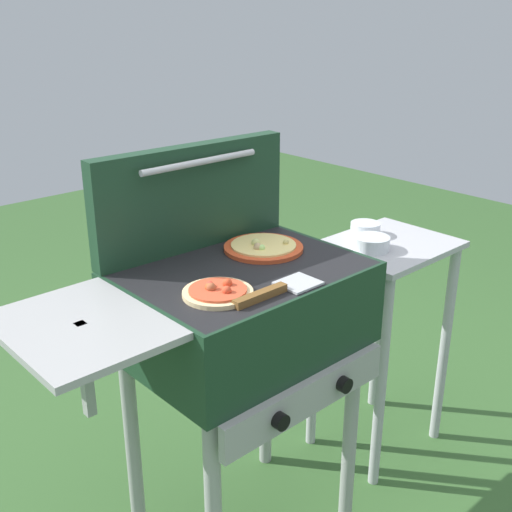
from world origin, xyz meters
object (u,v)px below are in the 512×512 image
(grill, at_px, (240,317))
(spatula, at_px, (276,290))
(pizza_pepperoni, at_px, (218,292))
(topping_bowl_far, at_px, (365,229))
(topping_bowl_near, at_px, (371,244))
(pizza_cheese, at_px, (263,247))
(prep_table, at_px, (383,306))

(grill, bearing_deg, spatula, -100.45)
(pizza_pepperoni, distance_m, topping_bowl_far, 0.85)
(grill, xyz_separation_m, topping_bowl_near, (0.58, 0.00, 0.07))
(grill, height_order, pizza_cheese, pizza_cheese)
(pizza_pepperoni, height_order, pizza_cheese, same)
(spatula, height_order, topping_bowl_far, spatula)
(topping_bowl_near, xyz_separation_m, topping_bowl_far, (0.10, 0.10, 0.00))
(pizza_cheese, xyz_separation_m, prep_table, (0.53, -0.06, -0.34))
(topping_bowl_near, bearing_deg, topping_bowl_far, 46.63)
(pizza_pepperoni, height_order, spatula, pizza_pepperoni)
(grill, distance_m, prep_table, 0.70)
(pizza_cheese, relative_size, spatula, 0.88)
(grill, distance_m, topping_bowl_far, 0.69)
(topping_bowl_near, bearing_deg, prep_table, -0.30)
(spatula, bearing_deg, pizza_pepperoni, 142.91)
(grill, relative_size, topping_bowl_far, 9.18)
(spatula, xyz_separation_m, topping_bowl_far, (0.71, 0.28, -0.08))
(prep_table, distance_m, topping_bowl_near, 0.27)
(pizza_pepperoni, relative_size, pizza_cheese, 0.76)
(topping_bowl_near, relative_size, topping_bowl_far, 1.14)
(pizza_pepperoni, bearing_deg, pizza_cheese, 27.36)
(pizza_pepperoni, xyz_separation_m, pizza_cheese, (0.29, 0.15, -0.00))
(grill, xyz_separation_m, spatula, (-0.03, -0.18, 0.15))
(grill, height_order, prep_table, grill)
(pizza_cheese, bearing_deg, spatula, -126.83)
(topping_bowl_near, bearing_deg, grill, -179.52)
(pizza_pepperoni, bearing_deg, topping_bowl_near, 7.33)
(spatula, relative_size, topping_bowl_near, 2.17)
(pizza_cheese, distance_m, topping_bowl_far, 0.54)
(grill, distance_m, pizza_pepperoni, 0.23)
(prep_table, bearing_deg, grill, -179.63)
(grill, bearing_deg, pizza_cheese, 23.28)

